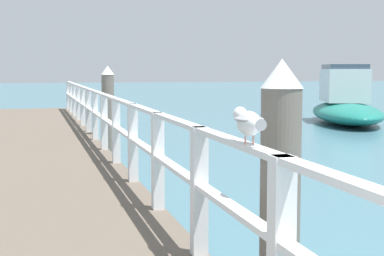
{
  "coord_description": "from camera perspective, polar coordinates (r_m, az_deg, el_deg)",
  "views": [
    {
      "loc": [
        -0.07,
        -0.44,
        1.86
      ],
      "look_at": [
        2.06,
        7.49,
        1.04
      ],
      "focal_mm": 55.54,
      "sensor_mm": 36.0,
      "label": 1
    }
  ],
  "objects": [
    {
      "name": "pier_deck",
      "position": [
        11.81,
        -14.58,
        -2.61
      ],
      "size": [
        2.54,
        22.51,
        0.38
      ],
      "primitive_type": "cube",
      "color": "brown",
      "rests_on": "ground_plane"
    },
    {
      "name": "pier_railing",
      "position": [
        11.79,
        -8.9,
        1.53
      ],
      "size": [
        0.12,
        21.03,
        1.03
      ],
      "color": "white",
      "rests_on": "pier_deck"
    },
    {
      "name": "dock_piling_near",
      "position": [
        4.18,
        8.46,
        -6.64
      ],
      "size": [
        0.29,
        0.29,
        1.93
      ],
      "color": "#6B6056",
      "rests_on": "ground_plane"
    },
    {
      "name": "dock_piling_far",
      "position": [
        13.51,
        -8.06,
        1.88
      ],
      "size": [
        0.29,
        0.29,
        1.93
      ],
      "color": "#6B6056",
      "rests_on": "ground_plane"
    },
    {
      "name": "seagull_foreground",
      "position": [
        3.6,
        5.45,
        0.6
      ],
      "size": [
        0.18,
        0.48,
        0.21
      ],
      "rotation": [
        0.0,
        0.0,
        6.25
      ],
      "color": "white",
      "rests_on": "pier_railing"
    },
    {
      "name": "boat_2",
      "position": [
        21.17,
        14.54,
        2.3
      ],
      "size": [
        4.03,
        6.39,
        2.01
      ],
      "rotation": [
        0.0,
        0.0,
        -0.34
      ],
      "color": "#197266",
      "rests_on": "ground_plane"
    }
  ]
}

